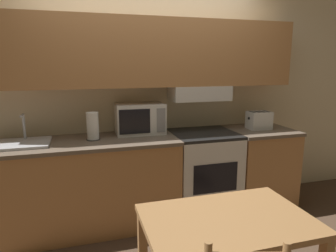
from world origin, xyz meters
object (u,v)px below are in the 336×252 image
at_px(stove_range, 203,172).
at_px(sink_basin, 23,143).
at_px(toaster, 259,120).
at_px(paper_towel_roll, 93,126).
at_px(microwave, 140,119).
at_px(dining_table, 227,237).

xyz_separation_m(stove_range, sink_basin, (-1.79, -0.00, 0.47)).
distance_m(stove_range, toaster, 0.87).
bearing_deg(paper_towel_roll, stove_range, -0.82).
height_order(stove_range, microwave, microwave).
height_order(microwave, sink_basin, microwave).
xyz_separation_m(sink_basin, dining_table, (1.32, -1.47, -0.30)).
relative_size(microwave, sink_basin, 1.07).
bearing_deg(sink_basin, paper_towel_roll, 1.83).
bearing_deg(toaster, stove_range, 179.98).
bearing_deg(dining_table, toaster, 52.21).
bearing_deg(sink_basin, stove_range, 0.11).
distance_m(toaster, sink_basin, 2.47).
height_order(stove_range, toaster, toaster).
distance_m(toaster, dining_table, 1.91).
distance_m(stove_range, dining_table, 1.56).
bearing_deg(microwave, dining_table, -83.08).
bearing_deg(dining_table, paper_towel_roll, 114.81).
relative_size(stove_range, dining_table, 0.92).
height_order(sink_basin, dining_table, sink_basin).
bearing_deg(stove_range, dining_table, -107.74).
distance_m(stove_range, paper_towel_roll, 1.30).
height_order(toaster, sink_basin, sink_basin).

